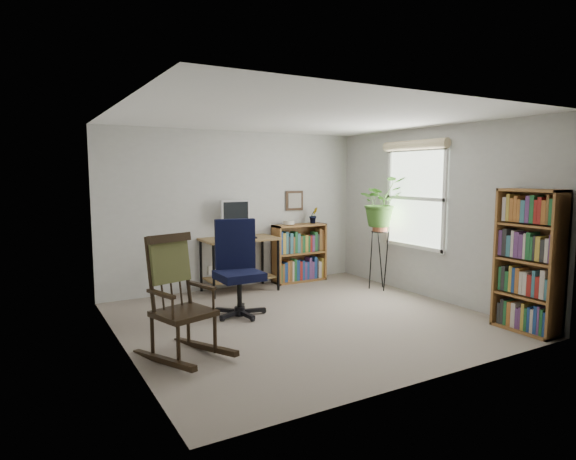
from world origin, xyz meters
TOP-DOWN VIEW (x-y plane):
  - floor at (0.00, 0.00)m, footprint 4.20×4.00m
  - ceiling at (0.00, 0.00)m, footprint 4.20×4.00m
  - wall_back at (0.00, 2.00)m, footprint 4.20×0.00m
  - wall_front at (0.00, -2.00)m, footprint 4.20×0.00m
  - wall_left at (-2.10, 0.00)m, footprint 0.00×4.00m
  - wall_right at (2.10, 0.00)m, footprint 0.00×4.00m
  - window at (2.06, 0.30)m, footprint 0.12×1.20m
  - desk at (-0.09, 1.70)m, footprint 1.12×0.62m
  - monitor at (-0.09, 1.84)m, footprint 0.46×0.16m
  - keyboard at (-0.09, 1.58)m, footprint 0.40×0.15m
  - office_chair at (-0.62, 0.54)m, footprint 0.79×0.79m
  - rocking_chair at (-1.64, -0.46)m, footprint 0.90×1.17m
  - low_bookshelf at (1.03, 1.82)m, footprint 0.89×0.30m
  - tall_bookshelf at (1.92, -1.60)m, footprint 0.30×0.70m
  - plant_stand at (1.80, 0.75)m, footprint 0.34×0.34m
  - spider_plant at (1.80, 0.75)m, footprint 1.69×1.88m
  - potted_plant_small at (1.31, 1.83)m, footprint 0.13×0.24m
  - framed_picture at (1.03, 1.97)m, footprint 0.32×0.04m

SIDE VIEW (x-z plane):
  - floor at x=0.00m, z-range 0.00..0.00m
  - desk at x=-0.09m, z-range 0.00..0.81m
  - low_bookshelf at x=1.03m, z-range 0.00..0.94m
  - plant_stand at x=1.80m, z-range 0.00..1.04m
  - rocking_chair at x=-1.64m, z-range 0.00..1.20m
  - office_chair at x=-0.62m, z-range 0.00..1.21m
  - tall_bookshelf at x=1.92m, z-range 0.00..1.59m
  - keyboard at x=-0.09m, z-range 0.81..0.83m
  - potted_plant_small at x=1.31m, z-range 0.94..1.05m
  - monitor at x=-0.09m, z-range 0.81..1.37m
  - wall_back at x=0.00m, z-range 0.00..2.40m
  - wall_front at x=0.00m, z-range 0.00..2.40m
  - wall_left at x=-2.10m, z-range 0.00..2.40m
  - wall_right at x=2.10m, z-range 0.00..2.40m
  - framed_picture at x=1.03m, z-range 1.16..1.48m
  - window at x=2.06m, z-range 0.65..2.15m
  - spider_plant at x=1.80m, z-range 0.96..2.43m
  - ceiling at x=0.00m, z-range 2.40..2.40m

